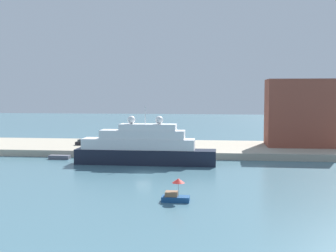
{
  "coord_description": "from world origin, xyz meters",
  "views": [
    {
      "loc": [
        12.96,
        -74.32,
        14.01
      ],
      "look_at": [
        3.49,
        6.0,
        7.7
      ],
      "focal_mm": 47.16,
      "sensor_mm": 36.0,
      "label": 1
    }
  ],
  "objects": [
    {
      "name": "harbor_building",
      "position": [
        31.65,
        30.71,
        9.15
      ],
      "size": [
        15.8,
        10.36,
        15.45
      ],
      "primitive_type": "cube",
      "color": "brown",
      "rests_on": "quay_dock"
    },
    {
      "name": "person_figure",
      "position": [
        -15.69,
        22.38,
        2.25
      ],
      "size": [
        0.36,
        0.36,
        1.76
      ],
      "color": "#4C4C4C",
      "rests_on": "quay_dock"
    },
    {
      "name": "ground",
      "position": [
        0.0,
        0.0,
        0.0
      ],
      "size": [
        400.0,
        400.0,
        0.0
      ],
      "primitive_type": "plane",
      "color": "slate"
    },
    {
      "name": "large_yacht",
      "position": [
        -1.68,
        9.02,
        3.2
      ],
      "size": [
        27.13,
        4.37,
        11.35
      ],
      "color": "black",
      "rests_on": "ground"
    },
    {
      "name": "mooring_bollard",
      "position": [
        1.39,
        16.86,
        1.85
      ],
      "size": [
        0.41,
        0.41,
        0.85
      ],
      "primitive_type": "cylinder",
      "color": "black",
      "rests_on": "quay_dock"
    },
    {
      "name": "quay_dock",
      "position": [
        0.0,
        27.93,
        0.71
      ],
      "size": [
        110.0,
        23.85,
        1.43
      ],
      "primitive_type": "cube",
      "color": "#ADA38E",
      "rests_on": "ground"
    },
    {
      "name": "work_barge",
      "position": [
        -20.15,
        13.33,
        0.41
      ],
      "size": [
        4.29,
        1.6,
        0.81
      ],
      "primitive_type": "cube",
      "color": "#595966",
      "rests_on": "ground"
    },
    {
      "name": "parked_car",
      "position": [
        -18.88,
        26.22,
        1.99
      ],
      "size": [
        4.13,
        1.6,
        1.31
      ],
      "color": "black",
      "rests_on": "quay_dock"
    },
    {
      "name": "small_motorboat",
      "position": [
        7.42,
        -19.18,
        0.99
      ],
      "size": [
        3.55,
        1.69,
        2.99
      ],
      "color": "navy",
      "rests_on": "ground"
    }
  ]
}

